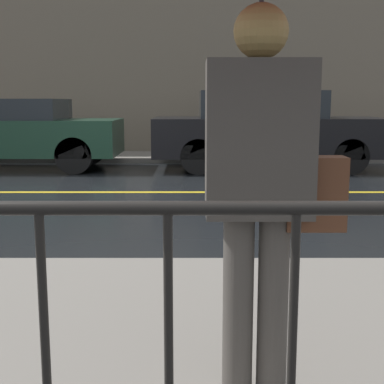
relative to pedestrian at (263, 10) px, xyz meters
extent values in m
plane|color=black|center=(-1.44, 5.88, -1.71)|extent=(80.00, 80.00, 0.00)
cube|color=slate|center=(-1.44, 10.64, -1.65)|extent=(28.00, 1.76, 0.12)
cube|color=gold|center=(-1.44, 5.88, -1.70)|extent=(25.20, 0.12, 0.01)
cube|color=#706656|center=(-1.44, 11.67, 1.29)|extent=(28.00, 0.30, 5.99)
cylinder|color=#4C4742|center=(-0.08, 0.00, -1.20)|extent=(0.13, 0.13, 0.78)
cylinder|color=#4C4742|center=(0.07, 0.00, -1.20)|extent=(0.13, 0.13, 0.78)
cube|color=#47423D|center=(-0.01, 0.00, -0.50)|extent=(0.42, 0.25, 0.62)
sphere|color=tan|center=(-0.01, 0.00, -0.08)|extent=(0.21, 0.21, 0.21)
cylinder|color=#262628|center=(-0.01, 0.00, -0.14)|extent=(0.02, 0.02, 0.70)
cube|color=brown|center=(0.23, 0.00, -0.72)|extent=(0.24, 0.12, 0.30)
cube|color=#193828|center=(-3.75, 8.75, -1.05)|extent=(3.96, 1.77, 0.71)
cube|color=#1E2328|center=(-3.90, 8.75, -0.49)|extent=(2.06, 1.63, 0.41)
cylinder|color=black|center=(-2.52, 9.53, -1.35)|extent=(0.71, 0.22, 0.71)
cylinder|color=black|center=(-2.52, 7.98, -1.35)|extent=(0.71, 0.22, 0.71)
cube|color=black|center=(1.28, 8.75, -1.04)|extent=(4.64, 1.88, 0.76)
cube|color=#1E2328|center=(1.10, 8.75, -0.40)|extent=(2.41, 1.73, 0.53)
cylinder|color=black|center=(2.72, 9.58, -1.37)|extent=(0.68, 0.22, 0.68)
cylinder|color=black|center=(2.72, 7.93, -1.37)|extent=(0.68, 0.22, 0.68)
cylinder|color=black|center=(-0.16, 9.58, -1.37)|extent=(0.68, 0.22, 0.68)
cylinder|color=black|center=(-0.16, 7.93, -1.37)|extent=(0.68, 0.22, 0.68)
camera|label=1|loc=(-0.27, -2.14, -0.35)|focal=50.00mm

